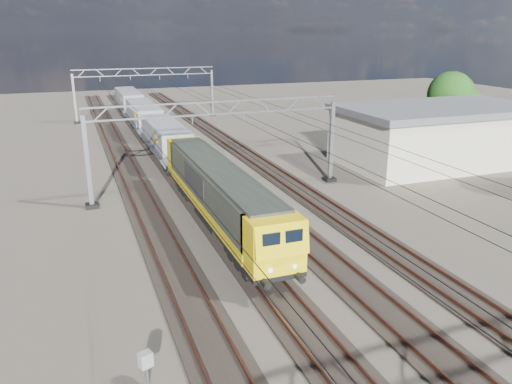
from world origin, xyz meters
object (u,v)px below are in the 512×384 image
object	(u,v)px
trackside_cabinet	(146,361)
catenary_gantry_far	(146,92)
catenary_gantry_mid	(219,144)
hopper_wagon_lead	(166,139)
locomotive	(219,191)
hopper_wagon_third	(129,101)
hopper_wagon_mid	(144,116)
industrial_shed	(438,134)
tree_far	(454,97)

from	to	relation	value
trackside_cabinet	catenary_gantry_far	bearing A→B (deg)	61.15
catenary_gantry_mid	trackside_cabinet	size ratio (longest dim) A/B	14.74
catenary_gantry_far	hopper_wagon_lead	world-z (taller)	catenary_gantry_far
locomotive	hopper_wagon_lead	distance (m)	17.70
hopper_wagon_third	hopper_wagon_mid	bearing A→B (deg)	-90.00
hopper_wagon_third	catenary_gantry_mid	bearing A→B (deg)	-87.11
catenary_gantry_far	hopper_wagon_third	bearing A→B (deg)	118.80
hopper_wagon_lead	trackside_cabinet	distance (m)	32.16
trackside_cabinet	industrial_shed	size ratio (longest dim) A/B	0.07
hopper_wagon_lead	tree_far	world-z (taller)	tree_far
locomotive	hopper_wagon_mid	xyz separation A→B (m)	(-0.00, 31.90, -0.09)
catenary_gantry_far	industrial_shed	distance (m)	40.51
catenary_gantry_mid	trackside_cabinet	bearing A→B (deg)	-113.35
catenary_gantry_far	trackside_cabinet	distance (m)	56.94
locomotive	hopper_wagon_lead	xyz separation A→B (m)	(-0.00, 17.70, -0.09)
hopper_wagon_third	tree_far	xyz separation A→B (m)	(32.32, -29.85, 2.70)
catenary_gantry_far	trackside_cabinet	bearing A→B (deg)	-98.82
hopper_wagon_lead	hopper_wagon_mid	size ratio (longest dim) A/B	1.00
industrial_shed	hopper_wagon_mid	bearing A→B (deg)	135.68
hopper_wagon_third	industrial_shed	distance (m)	44.64
locomotive	hopper_wagon_mid	bearing A→B (deg)	90.00
locomotive	hopper_wagon_lead	world-z (taller)	locomotive
hopper_wagon_lead	hopper_wagon_third	world-z (taller)	same
catenary_gantry_far	hopper_wagon_mid	size ratio (longest dim) A/B	1.53
hopper_wagon_lead	industrial_shed	world-z (taller)	industrial_shed
locomotive	hopper_wagon_mid	size ratio (longest dim) A/B	1.62
hopper_wagon_third	trackside_cabinet	bearing A→B (deg)	-96.41
tree_far	catenary_gantry_mid	bearing A→B (deg)	-162.11
catenary_gantry_far	industrial_shed	world-z (taller)	catenary_gantry_far
trackside_cabinet	industrial_shed	bearing A→B (deg)	15.81
catenary_gantry_far	hopper_wagon_mid	xyz separation A→B (m)	(-2.00, -10.56, -1.67)
catenary_gantry_far	locomotive	world-z (taller)	catenary_gantry_far
catenary_gantry_mid	locomotive	distance (m)	6.94
hopper_wagon_lead	trackside_cabinet	size ratio (longest dim) A/B	9.63
hopper_wagon_mid	tree_far	size ratio (longest dim) A/B	1.68
hopper_wagon_third	tree_far	bearing A→B (deg)	-42.73
catenary_gantry_mid	hopper_wagon_mid	bearing A→B (deg)	94.50
hopper_wagon_third	trackside_cabinet	size ratio (longest dim) A/B	9.63
catenary_gantry_mid	hopper_wagon_lead	distance (m)	11.54
catenary_gantry_far	trackside_cabinet	xyz separation A→B (m)	(-8.72, -56.19, -2.87)
trackside_cabinet	catenary_gantry_mid	bearing A→B (deg)	46.61
catenary_gantry_far	tree_far	world-z (taller)	tree_far
catenary_gantry_mid	catenary_gantry_far	bearing A→B (deg)	90.00
hopper_wagon_lead	tree_far	xyz separation A→B (m)	(32.32, -1.45, 2.70)
catenary_gantry_mid	locomotive	size ratio (longest dim) A/B	0.94
locomotive	catenary_gantry_mid	bearing A→B (deg)	72.79
industrial_shed	tree_far	world-z (taller)	tree_far
hopper_wagon_mid	industrial_shed	bearing A→B (deg)	-44.32
catenary_gantry_mid	catenary_gantry_far	xyz separation A→B (m)	(0.00, 36.00, 0.00)
hopper_wagon_lead	catenary_gantry_mid	bearing A→B (deg)	-79.91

